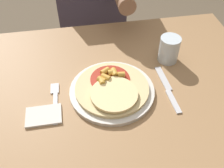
{
  "coord_description": "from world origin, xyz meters",
  "views": [
    {
      "loc": [
        -0.07,
        -0.57,
        1.4
      ],
      "look_at": [
        0.03,
        0.02,
        0.79
      ],
      "focal_mm": 42.0,
      "sensor_mm": 36.0,
      "label": 1
    }
  ],
  "objects_px": {
    "dining_table": "(104,118)",
    "knife": "(168,89)",
    "plate": "(112,91)",
    "person_diner": "(91,0)",
    "fork": "(55,100)",
    "pizza": "(112,88)",
    "drinking_glass": "(169,49)"
  },
  "relations": [
    {
      "from": "dining_table",
      "to": "person_diner",
      "type": "relative_size",
      "value": 0.96
    },
    {
      "from": "knife",
      "to": "person_diner",
      "type": "distance_m",
      "value": 0.74
    },
    {
      "from": "plate",
      "to": "knife",
      "type": "bearing_deg",
      "value": -6.34
    },
    {
      "from": "pizza",
      "to": "knife",
      "type": "bearing_deg",
      "value": -5.28
    },
    {
      "from": "dining_table",
      "to": "plate",
      "type": "relative_size",
      "value": 4.13
    },
    {
      "from": "pizza",
      "to": "knife",
      "type": "height_order",
      "value": "pizza"
    },
    {
      "from": "pizza",
      "to": "drinking_glass",
      "type": "height_order",
      "value": "drinking_glass"
    },
    {
      "from": "dining_table",
      "to": "knife",
      "type": "relative_size",
      "value": 5.33
    },
    {
      "from": "dining_table",
      "to": "fork",
      "type": "xyz_separation_m",
      "value": [
        -0.16,
        0.02,
        0.11
      ]
    },
    {
      "from": "pizza",
      "to": "knife",
      "type": "relative_size",
      "value": 1.12
    },
    {
      "from": "pizza",
      "to": "knife",
      "type": "xyz_separation_m",
      "value": [
        0.19,
        -0.02,
        -0.02
      ]
    },
    {
      "from": "pizza",
      "to": "person_diner",
      "type": "relative_size",
      "value": 0.2
    },
    {
      "from": "plate",
      "to": "fork",
      "type": "relative_size",
      "value": 1.62
    },
    {
      "from": "person_diner",
      "to": "pizza",
      "type": "bearing_deg",
      "value": -90.71
    },
    {
      "from": "dining_table",
      "to": "person_diner",
      "type": "xyz_separation_m",
      "value": [
        0.04,
        0.71,
        0.09
      ]
    },
    {
      "from": "plate",
      "to": "pizza",
      "type": "distance_m",
      "value": 0.02
    },
    {
      "from": "knife",
      "to": "drinking_glass",
      "type": "height_order",
      "value": "drinking_glass"
    },
    {
      "from": "dining_table",
      "to": "pizza",
      "type": "bearing_deg",
      "value": 29.7
    },
    {
      "from": "pizza",
      "to": "person_diner",
      "type": "height_order",
      "value": "person_diner"
    },
    {
      "from": "fork",
      "to": "drinking_glass",
      "type": "distance_m",
      "value": 0.45
    },
    {
      "from": "dining_table",
      "to": "fork",
      "type": "height_order",
      "value": "fork"
    },
    {
      "from": "dining_table",
      "to": "drinking_glass",
      "type": "height_order",
      "value": "drinking_glass"
    },
    {
      "from": "plate",
      "to": "fork",
      "type": "distance_m",
      "value": 0.19
    },
    {
      "from": "pizza",
      "to": "fork",
      "type": "bearing_deg",
      "value": -179.99
    },
    {
      "from": "drinking_glass",
      "to": "person_diner",
      "type": "xyz_separation_m",
      "value": [
        -0.23,
        0.56,
        -0.07
      ]
    },
    {
      "from": "fork",
      "to": "drinking_glass",
      "type": "relative_size",
      "value": 1.76
    },
    {
      "from": "plate",
      "to": "person_diner",
      "type": "distance_m",
      "value": 0.69
    },
    {
      "from": "drinking_glass",
      "to": "knife",
      "type": "bearing_deg",
      "value": -107.17
    },
    {
      "from": "fork",
      "to": "person_diner",
      "type": "bearing_deg",
      "value": 74.04
    },
    {
      "from": "plate",
      "to": "knife",
      "type": "distance_m",
      "value": 0.19
    },
    {
      "from": "fork",
      "to": "person_diner",
      "type": "xyz_separation_m",
      "value": [
        0.2,
        0.69,
        -0.03
      ]
    },
    {
      "from": "fork",
      "to": "person_diner",
      "type": "distance_m",
      "value": 0.72
    }
  ]
}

